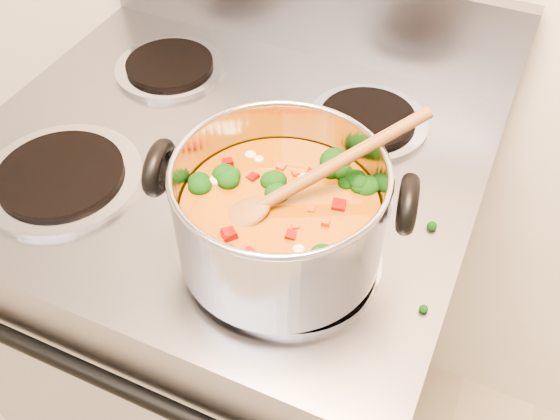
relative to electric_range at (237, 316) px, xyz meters
The scene contains 4 objects.
electric_range is the anchor object (origin of this frame).
stockpot 0.58m from the electric_range, 42.93° to the right, with size 0.32×0.25×0.15m.
wooden_spoon 0.62m from the electric_range, 39.39° to the right, with size 0.21×0.21×0.11m.
cooktop_crumbs 0.53m from the electric_range, 49.79° to the right, with size 0.35×0.24×0.01m.
Camera 1 is at (0.44, 0.55, 1.55)m, focal length 40.00 mm.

